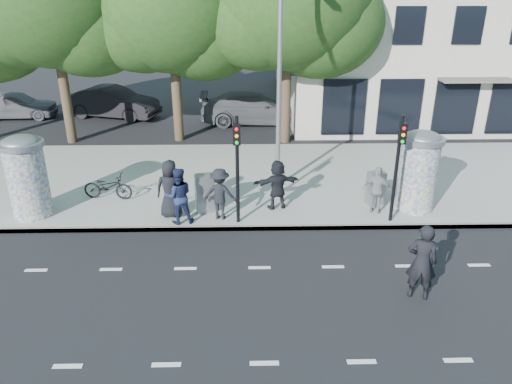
{
  "coord_description": "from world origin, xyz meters",
  "views": [
    {
      "loc": [
        -0.34,
        -10.1,
        7.34
      ],
      "look_at": [
        -0.05,
        3.5,
        1.32
      ],
      "focal_mm": 35.0,
      "sensor_mm": 36.0,
      "label": 1
    }
  ],
  "objects_px": {
    "ped_f": "(277,185)",
    "car_left": "(16,105)",
    "traffic_pole_far": "(398,159)",
    "bicycle": "(108,187)",
    "traffic_pole_near": "(237,160)",
    "street_lamp": "(280,56)",
    "ad_column_left": "(27,175)",
    "cabinet_right": "(376,188)",
    "ped_d": "(220,194)",
    "ped_a": "(170,189)",
    "cabinet_left": "(205,193)",
    "ad_column_right": "(419,169)",
    "car_right": "(253,108)",
    "ped_c": "(178,196)",
    "ped_e": "(377,190)",
    "car_mid": "(113,102)",
    "man_road": "(422,262)"
  },
  "relations": [
    {
      "from": "ped_c",
      "to": "ad_column_left",
      "type": "bearing_deg",
      "value": -18.49
    },
    {
      "from": "ad_column_right",
      "to": "traffic_pole_near",
      "type": "height_order",
      "value": "traffic_pole_near"
    },
    {
      "from": "traffic_pole_near",
      "to": "bicycle",
      "type": "bearing_deg",
      "value": 157.04
    },
    {
      "from": "ped_a",
      "to": "bicycle",
      "type": "distance_m",
      "value": 2.8
    },
    {
      "from": "traffic_pole_far",
      "to": "car_left",
      "type": "height_order",
      "value": "traffic_pole_far"
    },
    {
      "from": "traffic_pole_near",
      "to": "ped_c",
      "type": "xyz_separation_m",
      "value": [
        -1.82,
        0.06,
        -1.18
      ]
    },
    {
      "from": "ped_a",
      "to": "cabinet_left",
      "type": "bearing_deg",
      "value": -156.66
    },
    {
      "from": "bicycle",
      "to": "car_left",
      "type": "height_order",
      "value": "car_left"
    },
    {
      "from": "traffic_pole_near",
      "to": "street_lamp",
      "type": "bearing_deg",
      "value": 63.77
    },
    {
      "from": "ad_column_right",
      "to": "cabinet_left",
      "type": "distance_m",
      "value": 6.91
    },
    {
      "from": "cabinet_left",
      "to": "cabinet_right",
      "type": "bearing_deg",
      "value": -9.82
    },
    {
      "from": "street_lamp",
      "to": "car_right",
      "type": "bearing_deg",
      "value": 94.66
    },
    {
      "from": "ped_d",
      "to": "cabinet_left",
      "type": "xyz_separation_m",
      "value": [
        -0.51,
        0.52,
        -0.2
      ]
    },
    {
      "from": "car_left",
      "to": "traffic_pole_near",
      "type": "bearing_deg",
      "value": -139.7
    },
    {
      "from": "bicycle",
      "to": "car_right",
      "type": "relative_size",
      "value": 0.31
    },
    {
      "from": "ad_column_left",
      "to": "ad_column_right",
      "type": "bearing_deg",
      "value": 0.92
    },
    {
      "from": "ped_c",
      "to": "car_right",
      "type": "distance_m",
      "value": 11.98
    },
    {
      "from": "ad_column_right",
      "to": "ped_a",
      "type": "xyz_separation_m",
      "value": [
        -7.92,
        -0.42,
        -0.44
      ]
    },
    {
      "from": "street_lamp",
      "to": "cabinet_left",
      "type": "distance_m",
      "value": 5.12
    },
    {
      "from": "traffic_pole_far",
      "to": "street_lamp",
      "type": "xyz_separation_m",
      "value": [
        -3.4,
        2.84,
        2.56
      ]
    },
    {
      "from": "ad_column_right",
      "to": "ped_f",
      "type": "relative_size",
      "value": 1.59
    },
    {
      "from": "ped_c",
      "to": "ped_f",
      "type": "relative_size",
      "value": 1.08
    },
    {
      "from": "car_left",
      "to": "cabinet_left",
      "type": "bearing_deg",
      "value": -140.39
    },
    {
      "from": "ped_c",
      "to": "cabinet_left",
      "type": "distance_m",
      "value": 1.13
    },
    {
      "from": "traffic_pole_far",
      "to": "car_left",
      "type": "distance_m",
      "value": 21.47
    },
    {
      "from": "ped_d",
      "to": "ped_a",
      "type": "bearing_deg",
      "value": 5.88
    },
    {
      "from": "cabinet_left",
      "to": "car_left",
      "type": "height_order",
      "value": "car_left"
    },
    {
      "from": "traffic_pole_far",
      "to": "ped_d",
      "type": "bearing_deg",
      "value": 176.43
    },
    {
      "from": "traffic_pole_far",
      "to": "ped_d",
      "type": "distance_m",
      "value": 5.51
    },
    {
      "from": "street_lamp",
      "to": "man_road",
      "type": "xyz_separation_m",
      "value": [
        3.04,
        -6.61,
        -3.81
      ]
    },
    {
      "from": "car_mid",
      "to": "street_lamp",
      "type": "bearing_deg",
      "value": -124.14
    },
    {
      "from": "street_lamp",
      "to": "cabinet_left",
      "type": "xyz_separation_m",
      "value": [
        -2.47,
        -1.99,
        -4.01
      ]
    },
    {
      "from": "traffic_pole_far",
      "to": "bicycle",
      "type": "relative_size",
      "value": 2.0
    },
    {
      "from": "ped_f",
      "to": "car_mid",
      "type": "xyz_separation_m",
      "value": [
        -8.23,
        11.98,
        -0.16
      ]
    },
    {
      "from": "bicycle",
      "to": "traffic_pole_near",
      "type": "bearing_deg",
      "value": -105.88
    },
    {
      "from": "street_lamp",
      "to": "ped_a",
      "type": "distance_m",
      "value": 5.62
    },
    {
      "from": "ad_column_left",
      "to": "cabinet_right",
      "type": "xyz_separation_m",
      "value": [
        11.18,
        0.58,
        -0.82
      ]
    },
    {
      "from": "ped_e",
      "to": "traffic_pole_far",
      "type": "bearing_deg",
      "value": 142.04
    },
    {
      "from": "ped_f",
      "to": "car_left",
      "type": "xyz_separation_m",
      "value": [
        -13.48,
        11.97,
        -0.25
      ]
    },
    {
      "from": "ped_f",
      "to": "car_mid",
      "type": "distance_m",
      "value": 14.54
    },
    {
      "from": "ped_d",
      "to": "ped_e",
      "type": "distance_m",
      "value": 5.02
    },
    {
      "from": "man_road",
      "to": "car_right",
      "type": "relative_size",
      "value": 0.36
    },
    {
      "from": "cabinet_right",
      "to": "car_right",
      "type": "height_order",
      "value": "car_right"
    },
    {
      "from": "cabinet_right",
      "to": "cabinet_left",
      "type": "bearing_deg",
      "value": 168.15
    },
    {
      "from": "street_lamp",
      "to": "cabinet_right",
      "type": "distance_m",
      "value": 5.4
    },
    {
      "from": "ad_column_left",
      "to": "ped_c",
      "type": "height_order",
      "value": "ad_column_left"
    },
    {
      "from": "ped_d",
      "to": "cabinet_right",
      "type": "bearing_deg",
      "value": -157.81
    },
    {
      "from": "street_lamp",
      "to": "bicycle",
      "type": "relative_size",
      "value": 4.71
    },
    {
      "from": "ad_column_left",
      "to": "car_right",
      "type": "bearing_deg",
      "value": 56.68
    },
    {
      "from": "ad_column_right",
      "to": "traffic_pole_near",
      "type": "xyz_separation_m",
      "value": [
        -5.8,
        -0.91,
        0.69
      ]
    }
  ]
}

